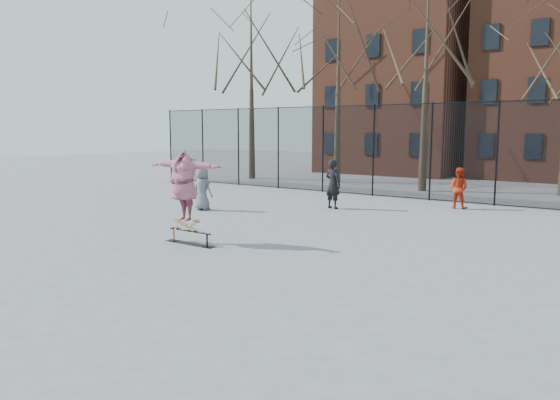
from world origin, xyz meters
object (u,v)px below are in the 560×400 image
Objects in this scene: skater at (184,190)px; bystander_black at (333,184)px; skateboard at (185,227)px; skate_rail at (190,239)px; bystander_grey at (203,189)px; bystander_red at (458,188)px.

skater reaches higher than bystander_black.
skateboard is at bearing -8.02° from skater.
skate_rail is at bearing 103.41° from bystander_black.
skate_rail is 1.05× the size of bystander_grey.
bystander_black is 1.20× the size of bystander_red.
bystander_grey is at bearing 130.29° from skateboard.
skate_rail is 10.94m from bystander_red.
skateboard is 0.55× the size of bystander_grey.
bystander_red is at bearing 63.28° from skater.
skater is 11.00m from bystander_red.
bystander_red is (3.52, 10.40, -0.61)m from skater.
bystander_red is at bearing -132.08° from bystander_black.
bystander_grey is at bearing 41.80° from bystander_red.
bystander_grey is at bearing 131.67° from skate_rail.
skateboard is at bearing 102.00° from bystander_black.
skater reaches higher than skate_rail.
skate_rail is 1.89× the size of skateboard.
skateboard is (-0.19, 0.00, 0.27)m from skate_rail.
skate_rail is 1.07× the size of bystander_red.
bystander_black reaches higher than skate_rail.
skater reaches higher than bystander_red.
bystander_black is at bearing 92.75° from skate_rail.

